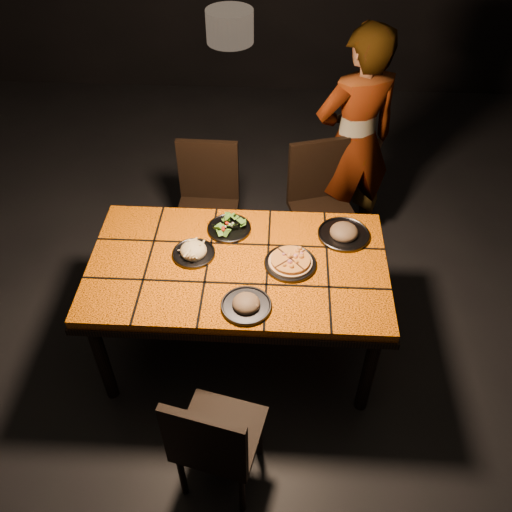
{
  "coord_description": "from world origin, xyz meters",
  "views": [
    {
      "loc": [
        0.21,
        -2.05,
        2.78
      ],
      "look_at": [
        0.1,
        -0.01,
        0.82
      ],
      "focal_mm": 38.0,
      "sensor_mm": 36.0,
      "label": 1
    }
  ],
  "objects_px": {
    "plate_pizza": "(290,262)",
    "chair_far_right": "(320,198)",
    "diner": "(354,143)",
    "plate_pasta": "(194,252)",
    "dining_table": "(238,273)",
    "chair_near": "(214,441)",
    "chair_far_left": "(208,198)"
  },
  "relations": [
    {
      "from": "plate_pasta",
      "to": "chair_far_left",
      "type": "bearing_deg",
      "value": 92.41
    },
    {
      "from": "plate_pasta",
      "to": "chair_near",
      "type": "bearing_deg",
      "value": -78.09
    },
    {
      "from": "chair_near",
      "to": "chair_far_right",
      "type": "distance_m",
      "value": 1.85
    },
    {
      "from": "dining_table",
      "to": "chair_near",
      "type": "bearing_deg",
      "value": -93.06
    },
    {
      "from": "chair_far_right",
      "to": "plate_pizza",
      "type": "relative_size",
      "value": 2.74
    },
    {
      "from": "chair_far_right",
      "to": "diner",
      "type": "distance_m",
      "value": 0.43
    },
    {
      "from": "chair_far_right",
      "to": "chair_far_left",
      "type": "bearing_deg",
      "value": 166.58
    },
    {
      "from": "chair_near",
      "to": "plate_pizza",
      "type": "height_order",
      "value": "chair_near"
    },
    {
      "from": "dining_table",
      "to": "chair_far_left",
      "type": "xyz_separation_m",
      "value": [
        -0.28,
        0.85,
        -0.15
      ]
    },
    {
      "from": "chair_near",
      "to": "diner",
      "type": "bearing_deg",
      "value": -97.25
    },
    {
      "from": "dining_table",
      "to": "plate_pasta",
      "type": "bearing_deg",
      "value": 167.8
    },
    {
      "from": "chair_near",
      "to": "chair_far_left",
      "type": "xyz_separation_m",
      "value": [
        -0.23,
        1.73,
        0.04
      ]
    },
    {
      "from": "dining_table",
      "to": "diner",
      "type": "relative_size",
      "value": 1.0
    },
    {
      "from": "chair_near",
      "to": "plate_pasta",
      "type": "xyz_separation_m",
      "value": [
        -0.2,
        0.93,
        0.29
      ]
    },
    {
      "from": "diner",
      "to": "plate_pizza",
      "type": "xyz_separation_m",
      "value": [
        -0.42,
        -1.13,
        -0.04
      ]
    },
    {
      "from": "dining_table",
      "to": "diner",
      "type": "bearing_deg",
      "value": 58.3
    },
    {
      "from": "chair_far_right",
      "to": "diner",
      "type": "relative_size",
      "value": 0.56
    },
    {
      "from": "chair_far_left",
      "to": "diner",
      "type": "xyz_separation_m",
      "value": [
        0.98,
        0.28,
        0.29
      ]
    },
    {
      "from": "chair_near",
      "to": "diner",
      "type": "distance_m",
      "value": 2.17
    },
    {
      "from": "chair_near",
      "to": "diner",
      "type": "xyz_separation_m",
      "value": [
        0.75,
        2.01,
        0.33
      ]
    },
    {
      "from": "chair_far_left",
      "to": "plate_pizza",
      "type": "distance_m",
      "value": 1.04
    },
    {
      "from": "dining_table",
      "to": "chair_far_right",
      "type": "distance_m",
      "value": 1.03
    },
    {
      "from": "diner",
      "to": "plate_pasta",
      "type": "relative_size",
      "value": 6.91
    },
    {
      "from": "chair_near",
      "to": "chair_far_left",
      "type": "relative_size",
      "value": 0.93
    },
    {
      "from": "plate_pizza",
      "to": "dining_table",
      "type": "bearing_deg",
      "value": -179.38
    },
    {
      "from": "diner",
      "to": "plate_pasta",
      "type": "bearing_deg",
      "value": 27.61
    },
    {
      "from": "dining_table",
      "to": "diner",
      "type": "height_order",
      "value": "diner"
    },
    {
      "from": "dining_table",
      "to": "chair_near",
      "type": "height_order",
      "value": "chair_near"
    },
    {
      "from": "plate_pasta",
      "to": "chair_far_right",
      "type": "bearing_deg",
      "value": 49.09
    },
    {
      "from": "chair_far_left",
      "to": "plate_pizza",
      "type": "bearing_deg",
      "value": -54.96
    },
    {
      "from": "plate_pizza",
      "to": "chair_far_right",
      "type": "bearing_deg",
      "value": 76.88
    },
    {
      "from": "chair_far_right",
      "to": "chair_near",
      "type": "bearing_deg",
      "value": -123.88
    }
  ]
}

